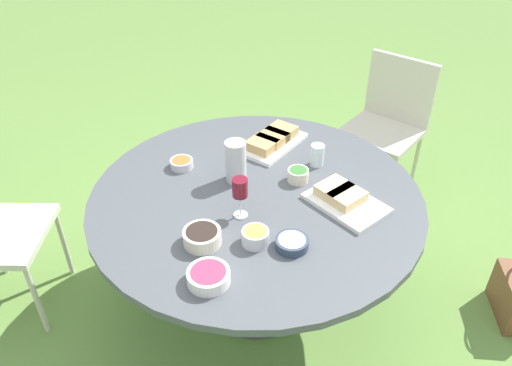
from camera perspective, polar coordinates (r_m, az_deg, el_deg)
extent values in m
plane|color=#668E42|center=(2.68, 0.00, -13.35)|extent=(40.00, 40.00, 0.00)
cylinder|color=#4C4C51|center=(2.67, 0.00, -13.22)|extent=(0.48, 0.48, 0.02)
cylinder|color=#4C4C51|center=(2.43, 0.00, -8.05)|extent=(0.11, 0.11, 0.65)
cylinder|color=#4C5156|center=(2.21, 0.00, -1.63)|extent=(1.47, 1.47, 0.03)
cube|color=beige|center=(3.25, 14.06, 5.56)|extent=(0.59, 0.60, 0.04)
cube|color=beige|center=(3.31, 16.19, 10.24)|extent=(0.27, 0.38, 0.42)
cylinder|color=beige|center=(3.30, 9.04, 1.95)|extent=(0.03, 0.03, 0.43)
cylinder|color=beige|center=(3.17, 15.05, -0.55)|extent=(0.03, 0.03, 0.43)
cylinder|color=beige|center=(3.58, 12.13, 4.48)|extent=(0.03, 0.03, 0.43)
cylinder|color=beige|center=(3.46, 17.76, 2.27)|extent=(0.03, 0.03, 0.43)
cube|color=beige|center=(2.66, -27.16, -5.27)|extent=(0.47, 0.45, 0.04)
cylinder|color=beige|center=(2.61, -23.75, -12.17)|extent=(0.03, 0.03, 0.43)
cylinder|color=beige|center=(2.86, -21.09, -6.48)|extent=(0.03, 0.03, 0.43)
cylinder|color=silver|center=(2.24, -2.33, 2.47)|extent=(0.10, 0.10, 0.20)
cone|color=silver|center=(2.23, -2.24, 4.86)|extent=(0.02, 0.02, 0.02)
cylinder|color=silver|center=(2.08, -1.77, -3.66)|extent=(0.06, 0.06, 0.01)
cylinder|color=silver|center=(2.05, -1.80, -2.54)|extent=(0.01, 0.01, 0.10)
cylinder|color=maroon|center=(2.00, -1.85, -0.53)|extent=(0.06, 0.06, 0.08)
cube|color=white|center=(2.17, 10.26, -2.29)|extent=(0.39, 0.39, 0.02)
cube|color=#E0C184|center=(2.18, 8.90, -0.72)|extent=(0.18, 0.18, 0.05)
cube|color=#E0C184|center=(2.15, 10.35, -1.61)|extent=(0.18, 0.18, 0.05)
cube|color=white|center=(2.54, 1.91, 4.51)|extent=(0.41, 0.36, 0.02)
cube|color=tan|center=(2.46, 0.87, 4.39)|extent=(0.18, 0.18, 0.05)
cube|color=tan|center=(2.52, 1.93, 5.16)|extent=(0.18, 0.18, 0.05)
cube|color=tan|center=(2.58, 2.94, 5.89)|extent=(0.18, 0.18, 0.05)
cylinder|color=silver|center=(1.93, -0.08, -6.19)|extent=(0.11, 0.11, 0.06)
cylinder|color=#E0C147|center=(1.92, -0.08, -5.79)|extent=(0.09, 0.09, 0.03)
cylinder|color=beige|center=(2.27, 4.83, 0.89)|extent=(0.10, 0.10, 0.06)
cylinder|color=#387533|center=(2.26, 4.85, 1.25)|extent=(0.08, 0.08, 0.03)
cylinder|color=beige|center=(1.95, -6.17, -6.17)|extent=(0.15, 0.15, 0.06)
cylinder|color=#2D231E|center=(1.93, -6.21, -5.77)|extent=(0.12, 0.12, 0.03)
cylinder|color=white|center=(1.80, -5.45, -10.62)|extent=(0.16, 0.16, 0.05)
cylinder|color=#D6385B|center=(1.79, -5.47, -10.29)|extent=(0.13, 0.13, 0.02)
cylinder|color=#334256|center=(1.93, 4.11, -6.87)|extent=(0.13, 0.13, 0.04)
cylinder|color=silver|center=(1.92, 4.12, -6.62)|extent=(0.11, 0.11, 0.02)
cylinder|color=silver|center=(2.39, -8.50, 2.21)|extent=(0.11, 0.11, 0.04)
cylinder|color=#CC662D|center=(2.38, -8.52, 2.45)|extent=(0.09, 0.09, 0.02)
cylinder|color=silver|center=(2.38, 7.01, 3.18)|extent=(0.06, 0.06, 0.11)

